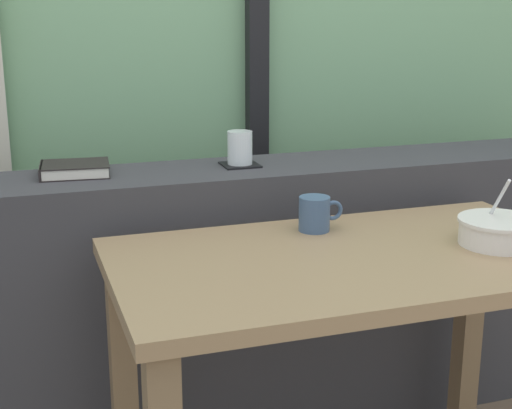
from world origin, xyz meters
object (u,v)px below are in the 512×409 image
soup_bowl (498,231)px  ceramic_mug (315,214)px  closed_book (74,169)px  juice_glass (240,150)px  breakfast_table (353,304)px  coaster_square (240,165)px

soup_bowl → ceramic_mug: soup_bowl is taller
closed_book → soup_bowl: soup_bowl is taller
juice_glass → closed_book: 0.45m
closed_book → breakfast_table: bearing=-45.1°
juice_glass → soup_bowl: 0.73m
closed_book → ceramic_mug: size_ratio=1.69×
breakfast_table → ceramic_mug: ceramic_mug is taller
coaster_square → closed_book: bearing=176.7°
soup_bowl → ceramic_mug: bearing=146.6°
juice_glass → ceramic_mug: (0.09, -0.34, -0.10)m
ceramic_mug → juice_glass: bearing=104.5°
breakfast_table → coaster_square: 0.58m
breakfast_table → soup_bowl: soup_bowl is taller
ceramic_mug → soup_bowl: bearing=-33.4°
juice_glass → soup_bowl: juice_glass is taller
soup_bowl → coaster_square: bearing=127.8°
juice_glass → closed_book: size_ratio=0.48×
breakfast_table → ceramic_mug: 0.25m
breakfast_table → coaster_square: coaster_square is taller
breakfast_table → closed_book: (-0.55, 0.56, 0.23)m
coaster_square → soup_bowl: (0.44, -0.57, -0.07)m
coaster_square → juice_glass: (0.00, 0.00, 0.04)m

